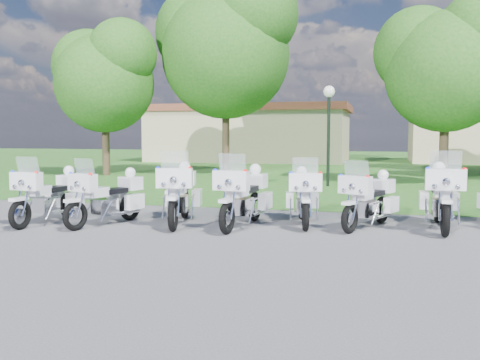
% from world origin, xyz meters
% --- Properties ---
extents(ground, '(100.00, 100.00, 0.00)m').
position_xyz_m(ground, '(0.00, 0.00, 0.00)').
color(ground, '#505055').
rests_on(ground, ground).
extents(grass_lawn, '(100.00, 48.00, 0.01)m').
position_xyz_m(grass_lawn, '(0.00, 27.00, 0.00)').
color(grass_lawn, '#2D581B').
rests_on(grass_lawn, ground).
extents(motorcycle_0, '(0.86, 2.31, 1.55)m').
position_xyz_m(motorcycle_0, '(-3.91, -0.29, 0.65)').
color(motorcycle_0, black).
rests_on(motorcycle_0, ground).
extents(motorcycle_1, '(1.18, 2.19, 1.52)m').
position_xyz_m(motorcycle_1, '(-2.49, -0.16, 0.64)').
color(motorcycle_1, black).
rests_on(motorcycle_1, ground).
extents(motorcycle_2, '(1.17, 2.47, 1.68)m').
position_xyz_m(motorcycle_2, '(-0.98, 0.38, 0.70)').
color(motorcycle_2, black).
rests_on(motorcycle_2, ground).
extents(motorcycle_3, '(0.94, 2.44, 1.64)m').
position_xyz_m(motorcycle_3, '(0.52, 0.38, 0.69)').
color(motorcycle_3, black).
rests_on(motorcycle_3, ground).
extents(motorcycle_4, '(1.03, 2.28, 1.54)m').
position_xyz_m(motorcycle_4, '(1.73, 1.04, 0.65)').
color(motorcycle_4, black).
rests_on(motorcycle_4, ground).
extents(motorcycle_5, '(1.28, 2.09, 1.50)m').
position_xyz_m(motorcycle_5, '(3.20, 0.93, 0.63)').
color(motorcycle_5, black).
rests_on(motorcycle_5, ground).
extents(motorcycle_6, '(0.85, 2.54, 1.71)m').
position_xyz_m(motorcycle_6, '(4.69, 1.25, 0.71)').
color(motorcycle_6, black).
rests_on(motorcycle_6, ground).
extents(lamp_post, '(0.44, 0.44, 3.86)m').
position_xyz_m(lamp_post, '(1.46, 9.80, 2.94)').
color(lamp_post, black).
rests_on(lamp_post, ground).
extents(tree_0, '(5.57, 4.76, 7.43)m').
position_xyz_m(tree_0, '(-9.60, 12.64, 4.92)').
color(tree_0, '#38281C').
rests_on(tree_0, ground).
extents(tree_1, '(7.38, 6.30, 9.84)m').
position_xyz_m(tree_1, '(-4.13, 14.73, 6.51)').
color(tree_1, '#38281C').
rests_on(tree_1, ground).
extents(tree_2, '(5.59, 4.77, 7.46)m').
position_xyz_m(tree_2, '(5.81, 11.84, 4.93)').
color(tree_2, '#38281C').
rests_on(tree_2, ground).
extents(building_west, '(14.56, 8.32, 4.10)m').
position_xyz_m(building_west, '(-6.00, 28.00, 2.07)').
color(building_west, '#BEB289').
rests_on(building_west, ground).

